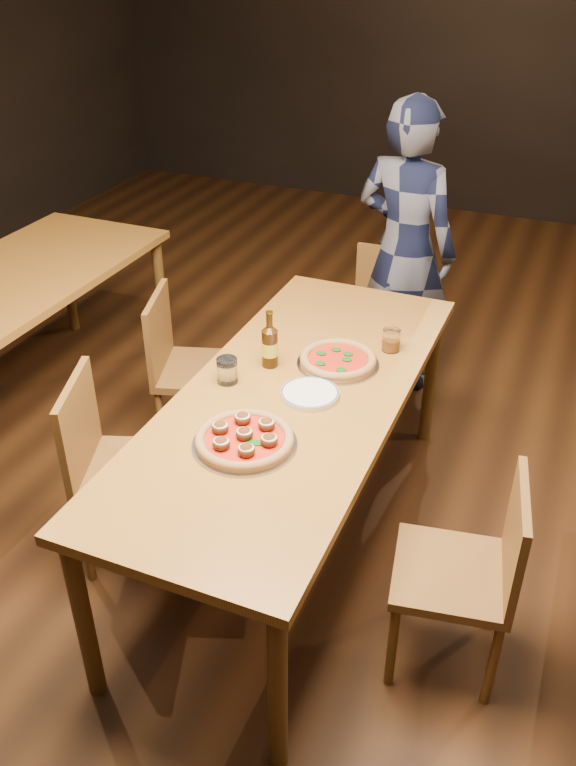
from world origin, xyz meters
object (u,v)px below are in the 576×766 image
at_px(pizza_margherita, 338,360).
at_px(pizza_meatball, 245,439).
at_px(diner, 405,249).
at_px(beer_bottle, 270,347).
at_px(table_main, 293,408).
at_px(chair_main_sw, 199,369).
at_px(amber_glass, 391,340).
at_px(chair_end, 381,326).
at_px(plate_stack, 310,394).
at_px(chair_main_nw, 133,469).
at_px(chair_main_e, 451,572).
at_px(water_glass, 227,370).

bearing_deg(pizza_margherita, pizza_meatball, -100.26).
bearing_deg(diner, beer_bottle, 95.38).
relative_size(table_main, chair_main_sw, 2.38).
distance_m(table_main, beer_bottle, 0.27).
height_order(pizza_meatball, amber_glass, amber_glass).
relative_size(chair_end, pizza_margherita, 2.53).
relative_size(pizza_margherita, beer_bottle, 1.41).
relative_size(pizza_margherita, plate_stack, 1.51).
xyz_separation_m(table_main, chair_main_sw, (-0.69, 0.49, -0.26)).
xyz_separation_m(pizza_meatball, plate_stack, (0.09, 0.36, -0.01)).
height_order(table_main, plate_stack, plate_stack).
bearing_deg(chair_main_nw, pizza_margherita, -69.28).
height_order(chair_main_e, chair_end, chair_end).
height_order(table_main, chair_main_sw, chair_main_sw).
bearing_deg(pizza_margherita, chair_end, 95.63).
distance_m(pizza_meatball, plate_stack, 0.38).
height_order(chair_end, beer_bottle, beer_bottle).
distance_m(table_main, chair_main_sw, 0.88).
xyz_separation_m(chair_end, pizza_meatball, (-0.01, -1.63, 0.36)).
height_order(chair_main_nw, pizza_meatball, chair_main_nw).
bearing_deg(amber_glass, pizza_margherita, -129.57).
height_order(amber_glass, diner, diner).
bearing_deg(chair_main_e, beer_bottle, -128.79).
height_order(table_main, beer_bottle, beer_bottle).
bearing_deg(water_glass, amber_glass, 43.27).
xyz_separation_m(table_main, amber_glass, (0.25, 0.45, 0.12)).
distance_m(chair_main_sw, beer_bottle, 0.75).
relative_size(table_main, chair_main_nw, 2.33).
height_order(chair_main_nw, chair_end, chair_main_nw).
bearing_deg(beer_bottle, diner, 81.73).
relative_size(pizza_meatball, plate_stack, 1.65).
bearing_deg(amber_glass, water_glass, -136.73).
height_order(chair_main_sw, amber_glass, amber_glass).
height_order(chair_main_e, pizza_meatball, chair_main_e).
relative_size(chair_main_nw, pizza_meatball, 2.40).
bearing_deg(chair_main_nw, diner, -38.58).
distance_m(chair_main_e, diner, 1.96).
bearing_deg(table_main, chair_end, 90.54).
xyz_separation_m(chair_main_e, water_glass, (-0.97, 0.31, 0.39)).
height_order(beer_bottle, amber_glass, beer_bottle).
xyz_separation_m(chair_main_nw, chair_end, (0.55, 1.56, -0.02)).
bearing_deg(diner, amber_glass, 115.77).
distance_m(table_main, plate_stack, 0.11).
relative_size(pizza_meatball, water_glass, 3.58).
height_order(chair_main_sw, chair_main_e, chair_main_sw).
distance_m(pizza_meatball, amber_glass, 0.87).
height_order(chair_end, amber_glass, amber_glass).
bearing_deg(chair_main_nw, water_glass, -67.49).
xyz_separation_m(table_main, chair_main_nw, (-0.56, -0.30, -0.25)).
bearing_deg(beer_bottle, plate_stack, -33.33).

